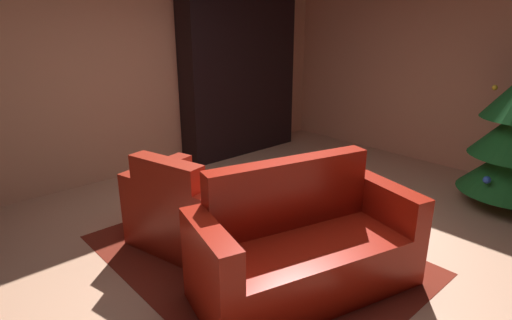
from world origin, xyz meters
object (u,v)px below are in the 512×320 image
(coffee_table, at_px, (249,221))
(bottle_on_table, at_px, (246,195))
(book_stack_on_table, at_px, (257,212))
(couch_red, at_px, (304,249))
(armchair_red, at_px, (191,212))
(bookshelf_unit, at_px, (247,79))

(coffee_table, bearing_deg, bottle_on_table, 145.66)
(book_stack_on_table, bearing_deg, couch_red, -0.00)
(book_stack_on_table, bearing_deg, bottle_on_table, 165.62)
(bottle_on_table, bearing_deg, coffee_table, -34.34)
(armchair_red, height_order, couch_red, couch_red)
(armchair_red, xyz_separation_m, bottle_on_table, (0.39, 0.31, 0.20))
(coffee_table, distance_m, bottle_on_table, 0.25)
(bookshelf_unit, distance_m, book_stack_on_table, 3.25)
(couch_red, relative_size, book_stack_on_table, 8.16)
(armchair_red, relative_size, book_stack_on_table, 5.36)
(book_stack_on_table, bearing_deg, coffee_table, -119.98)
(book_stack_on_table, bearing_deg, armchair_red, -155.73)
(coffee_table, relative_size, bottle_on_table, 2.59)
(couch_red, height_order, bottle_on_table, couch_red)
(armchair_red, bearing_deg, book_stack_on_table, 24.27)
(armchair_red, relative_size, coffee_table, 1.66)
(bookshelf_unit, height_order, book_stack_on_table, bookshelf_unit)
(bookshelf_unit, distance_m, armchair_red, 3.06)
(bookshelf_unit, xyz_separation_m, armchair_red, (1.87, -2.30, -0.79))
(armchair_red, xyz_separation_m, couch_red, (1.10, 0.26, 0.01))
(bookshelf_unit, bearing_deg, coffee_table, -40.89)
(coffee_table, relative_size, book_stack_on_table, 3.23)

